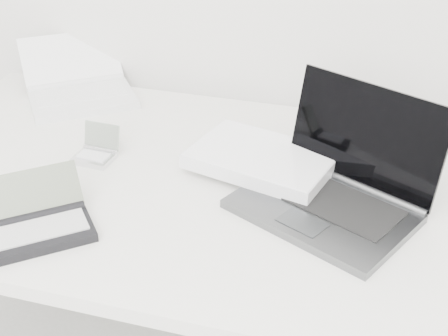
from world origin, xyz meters
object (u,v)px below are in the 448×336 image
(netbook_open_white, at_px, (79,87))
(palmtop_charcoal, at_px, (38,224))
(laptop_large, at_px, (299,174))
(desk, at_px, (243,204))

(netbook_open_white, xyz_separation_m, palmtop_charcoal, (0.21, -0.57, -0.01))
(laptop_large, relative_size, netbook_open_white, 1.29)
(desk, height_order, netbook_open_white, netbook_open_white)
(netbook_open_white, relative_size, palmtop_charcoal, 1.68)
(desk, relative_size, netbook_open_white, 3.89)
(netbook_open_white, distance_m, palmtop_charcoal, 0.61)
(desk, bearing_deg, netbook_open_white, 149.97)
(laptop_large, xyz_separation_m, netbook_open_white, (-0.64, 0.29, -0.01))
(laptop_large, height_order, netbook_open_white, laptop_large)
(desk, height_order, laptop_large, laptop_large)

